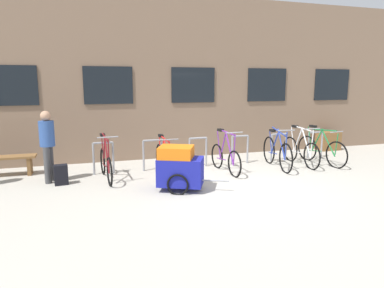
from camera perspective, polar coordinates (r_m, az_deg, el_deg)
name	(u,v)px	position (r m, az deg, el deg)	size (l,w,h in m)	color
ground_plane	(238,186)	(7.53, 7.53, -6.89)	(42.00, 42.00, 0.00)	#B2ADA0
storefront_building	(164,79)	(13.90, -4.65, 10.54)	(28.00, 7.71, 4.61)	#7A604C
bike_rack	(219,148)	(9.24, 4.52, -0.65)	(6.51, 0.05, 0.79)	gray
bicycle_maroon	(106,163)	(8.15, -14.00, -3.10)	(0.44, 1.70, 1.08)	black
bicycle_red	(164,160)	(8.29, -4.59, -2.59)	(0.44, 1.70, 0.96)	black
bicycle_purple	(225,157)	(8.59, 5.51, -2.16)	(0.44, 1.60, 1.07)	black
bicycle_blue	(277,152)	(9.25, 13.80, -1.33)	(0.44, 1.82, 1.08)	black
bicycle_green	(321,150)	(10.05, 20.47, -0.87)	(0.44, 1.76, 1.04)	black
bicycle_white	(301,150)	(9.73, 17.43, -1.02)	(0.44, 1.72, 1.07)	black
bike_trailer	(180,167)	(7.11, -2.05, -3.88)	(1.44, 0.93, 0.93)	navy
wooden_bench	(0,162)	(9.32, -29.06, -2.60)	(1.59, 0.40, 0.47)	brown
person_by_bench	(47,142)	(8.21, -22.70, 0.36)	(0.32, 0.35, 1.59)	#3F3F42
backpack	(61,175)	(8.04, -20.74, -4.75)	(0.28, 0.20, 0.44)	black
planter_box	(328,141)	(12.22, 21.48, 0.49)	(0.70, 0.44, 0.60)	brown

